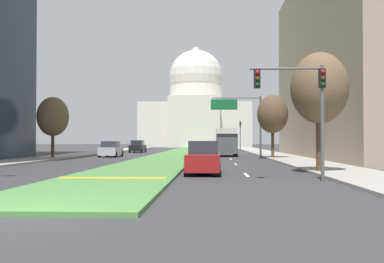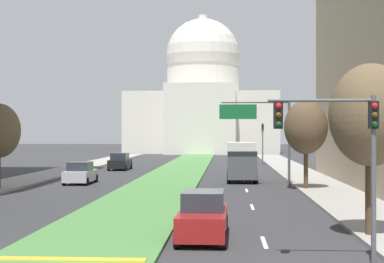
# 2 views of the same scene
# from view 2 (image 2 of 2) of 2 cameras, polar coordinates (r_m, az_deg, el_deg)

# --- Properties ---
(ground_plane) EXTENTS (260.00, 260.00, 0.00)m
(ground_plane) POSITION_cam_2_polar(r_m,az_deg,el_deg) (64.28, -0.95, -3.68)
(ground_plane) COLOR #333335
(grass_median) EXTENTS (5.36, 99.15, 0.14)m
(grass_median) POSITION_cam_2_polar(r_m,az_deg,el_deg) (58.80, -1.36, -3.95)
(grass_median) COLOR #4C8442
(grass_median) RESTS_ON ground_plane
(median_curb_nose) EXTENTS (4.82, 0.50, 0.04)m
(median_curb_nose) POSITION_cam_2_polar(r_m,az_deg,el_deg) (18.85, -11.93, -12.06)
(median_curb_nose) COLOR gold
(median_curb_nose) RESTS_ON grass_median
(lane_dashes_right) EXTENTS (0.16, 50.82, 0.01)m
(lane_dashes_right) POSITION_cam_2_polar(r_m,az_deg,el_deg) (45.10, 5.17, -5.23)
(lane_dashes_right) COLOR silver
(lane_dashes_right) RESTS_ON ground_plane
(sidewalk_left) EXTENTS (4.00, 99.15, 0.15)m
(sidewalk_left) POSITION_cam_2_polar(r_m,az_deg,el_deg) (55.67, -14.10, -4.16)
(sidewalk_left) COLOR #9E9991
(sidewalk_left) RESTS_ON ground_plane
(sidewalk_right) EXTENTS (4.00, 99.15, 0.15)m
(sidewalk_right) POSITION_cam_2_polar(r_m,az_deg,el_deg) (53.55, 10.90, -4.33)
(sidewalk_right) COLOR #9E9991
(sidewalk_right) RESTS_ON ground_plane
(capitol_building) EXTENTS (29.20, 27.23, 27.82)m
(capitol_building) POSITION_cam_2_polar(r_m,az_deg,el_deg) (118.62, 1.06, 2.90)
(capitol_building) COLOR silver
(capitol_building) RESTS_ON ground_plane
(traffic_light_near_right) EXTENTS (3.34, 0.35, 5.20)m
(traffic_light_near_right) POSITION_cam_2_polar(r_m,az_deg,el_deg) (18.43, 14.70, -0.94)
(traffic_light_near_right) COLOR #515456
(traffic_light_near_right) RESTS_ON ground_plane
(traffic_light_far_right) EXTENTS (0.28, 0.35, 5.20)m
(traffic_light_far_right) POSITION_cam_2_polar(r_m,az_deg,el_deg) (73.56, 6.89, -0.63)
(traffic_light_far_right) COLOR #515456
(traffic_light_far_right) RESTS_ON ground_plane
(overhead_guide_sign) EXTENTS (5.32, 0.20, 6.50)m
(overhead_guide_sign) POSITION_cam_2_polar(r_m,az_deg,el_deg) (44.26, 6.92, 0.68)
(overhead_guide_sign) COLOR #515456
(overhead_guide_sign) RESTS_ON ground_plane
(street_tree_right_near) EXTENTS (3.16, 3.16, 6.72)m
(street_tree_right_near) POSITION_cam_2_polar(r_m,az_deg,el_deg) (23.50, 16.96, 1.47)
(street_tree_right_near) COLOR #4C3823
(street_tree_right_near) RESTS_ON ground_plane
(street_tree_right_mid) EXTENTS (3.03, 3.03, 6.31)m
(street_tree_right_mid) POSITION_cam_2_polar(r_m,az_deg,el_deg) (41.69, 11.01, 0.39)
(street_tree_right_mid) COLOR #4C3823
(street_tree_right_mid) RESTS_ON ground_plane
(sedan_lead_stopped) EXTENTS (1.90, 4.70, 1.81)m
(sedan_lead_stopped) POSITION_cam_2_polar(r_m,az_deg,el_deg) (22.65, 1.08, -8.27)
(sedan_lead_stopped) COLOR maroon
(sedan_lead_stopped) RESTS_ON ground_plane
(sedan_midblock) EXTENTS (1.96, 4.11, 1.73)m
(sedan_midblock) POSITION_cam_2_polar(r_m,az_deg,el_deg) (47.00, -10.79, -4.03)
(sedan_midblock) COLOR #BCBCC1
(sedan_midblock) RESTS_ON ground_plane
(sedan_distant) EXTENTS (2.00, 4.41, 1.82)m
(sedan_distant) POSITION_cam_2_polar(r_m,az_deg,el_deg) (63.46, -7.02, -2.96)
(sedan_distant) COLOR black
(sedan_distant) RESTS_ON ground_plane
(box_truck_delivery) EXTENTS (2.40, 6.40, 3.20)m
(box_truck_delivery) POSITION_cam_2_polar(r_m,az_deg,el_deg) (48.84, 4.82, -2.86)
(box_truck_delivery) COLOR #4C5156
(box_truck_delivery) RESTS_ON ground_plane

